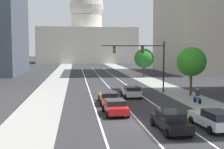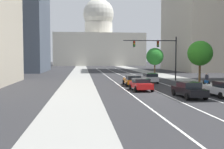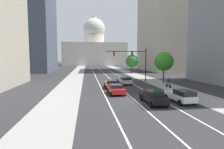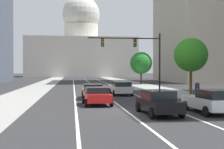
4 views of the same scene
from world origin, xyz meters
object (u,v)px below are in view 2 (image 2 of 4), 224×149
capitol_building (99,43)px  cyclist (207,79)px  car_black (189,89)px  street_tree_far_right (155,56)px  car_orange (132,80)px  car_silver (149,78)px  car_white (222,89)px  street_tree_mid_right (200,53)px  car_red (141,84)px  traffic_signal_mast (160,49)px

capitol_building → cyclist: 104.13m
car_black → cyclist: cyclist is taller
car_black → street_tree_far_right: size_ratio=0.74×
car_orange → cyclist: size_ratio=2.81×
capitol_building → car_silver: (1.67, -98.41, -10.58)m
car_orange → car_silver: bearing=-40.4°
capitol_building → car_orange: (-1.67, -102.20, -10.61)m
car_white → street_tree_mid_right: 16.82m
car_black → street_tree_mid_right: bearing=-29.6°
car_red → car_white: bearing=-133.1°
car_orange → car_white: size_ratio=1.07×
capitol_building → car_white: 114.02m
car_white → street_tree_mid_right: (4.82, 15.70, 3.66)m
car_red → traffic_signal_mast: 14.68m
car_white → cyclist: (3.31, 10.16, 0.05)m
cyclist → street_tree_far_right: street_tree_far_right is taller
capitol_building → car_black: (1.66, -113.49, -10.59)m
car_red → street_tree_mid_right: 15.62m
street_tree_mid_right → capitol_building: bearing=95.7°
car_orange → car_white: car_white is taller
traffic_signal_mast → street_tree_far_right: 23.54m
traffic_signal_mast → car_white: bearing=-87.6°
car_orange → car_red: (0.00, -5.44, -0.01)m
cyclist → street_tree_mid_right: bearing=-20.6°
car_silver → street_tree_far_right: bearing=-17.9°
car_red → street_tree_far_right: size_ratio=0.65×
car_silver → street_tree_mid_right: 8.97m
car_orange → street_tree_far_right: bearing=-19.6°
capitol_building → car_red: bearing=-90.9°
capitol_building → car_red: (-1.67, -107.64, -10.62)m
cyclist → car_white: bearing=156.5°
car_white → street_tree_mid_right: size_ratio=0.71×
car_orange → car_silver: car_silver is taller
traffic_signal_mast → car_orange: bearing=-129.1°
traffic_signal_mast → street_tree_far_right: bearing=76.6°
car_silver → car_white: car_white is taller
street_tree_mid_right → car_black: bearing=-117.4°
car_orange → cyclist: bearing=-95.0°
car_orange → car_black: car_black is taller
car_orange → cyclist: (9.99, -1.06, 0.10)m
car_red → car_silver: bearing=-22.1°
car_red → car_silver: (3.33, 9.23, 0.04)m
capitol_building → car_orange: bearing=-90.9°
car_orange → car_white: 13.06m
car_black → car_white: size_ratio=1.03×
traffic_signal_mast → street_tree_mid_right: (5.59, -2.79, -0.67)m
car_black → street_tree_mid_right: size_ratio=0.73×
car_white → street_tree_mid_right: street_tree_mid_right is taller
car_silver → street_tree_far_right: (8.01, 26.36, 3.33)m
traffic_signal_mast → cyclist: size_ratio=5.13×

